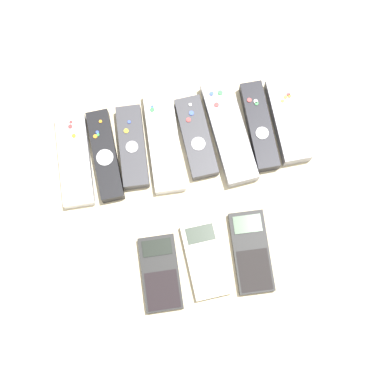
{
  "coord_description": "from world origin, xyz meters",
  "views": [
    {
      "loc": [
        -0.04,
        -0.2,
        0.97
      ],
      "look_at": [
        0.0,
        0.03,
        0.01
      ],
      "focal_mm": 50.0,
      "sensor_mm": 36.0,
      "label": 1
    }
  ],
  "objects_px": {
    "remote_4": "(196,137)",
    "calculator_0": "(160,273)",
    "calculator_1": "(206,260)",
    "remote_5": "(229,132)",
    "remote_1": "(105,155)",
    "remote_2": "(132,147)",
    "calculator_2": "(251,252)",
    "remote_0": "(75,160)",
    "remote_6": "(259,126)",
    "remote_7": "(288,121)",
    "remote_3": "(164,141)"
  },
  "relations": [
    {
      "from": "remote_2",
      "to": "remote_4",
      "type": "relative_size",
      "value": 1.0
    },
    {
      "from": "calculator_1",
      "to": "remote_5",
      "type": "bearing_deg",
      "value": 66.69
    },
    {
      "from": "calculator_1",
      "to": "calculator_2",
      "type": "height_order",
      "value": "same"
    },
    {
      "from": "remote_7",
      "to": "calculator_2",
      "type": "bearing_deg",
      "value": -117.48
    },
    {
      "from": "remote_2",
      "to": "calculator_0",
      "type": "distance_m",
      "value": 0.24
    },
    {
      "from": "remote_7",
      "to": "remote_0",
      "type": "bearing_deg",
      "value": -179.65
    },
    {
      "from": "remote_5",
      "to": "calculator_0",
      "type": "xyz_separation_m",
      "value": [
        -0.17,
        -0.24,
        -0.01
      ]
    },
    {
      "from": "remote_0",
      "to": "calculator_2",
      "type": "distance_m",
      "value": 0.37
    },
    {
      "from": "remote_1",
      "to": "calculator_1",
      "type": "height_order",
      "value": "remote_1"
    },
    {
      "from": "remote_6",
      "to": "calculator_1",
      "type": "xyz_separation_m",
      "value": [
        -0.15,
        -0.23,
        -0.01
      ]
    },
    {
      "from": "calculator_0",
      "to": "calculator_2",
      "type": "xyz_separation_m",
      "value": [
        0.17,
        0.01,
        0.0
      ]
    },
    {
      "from": "remote_1",
      "to": "remote_6",
      "type": "relative_size",
      "value": 1.01
    },
    {
      "from": "remote_3",
      "to": "remote_1",
      "type": "bearing_deg",
      "value": -173.82
    },
    {
      "from": "remote_1",
      "to": "remote_0",
      "type": "bearing_deg",
      "value": 176.7
    },
    {
      "from": "remote_5",
      "to": "remote_6",
      "type": "xyz_separation_m",
      "value": [
        0.06,
        -0.0,
        0.0
      ]
    },
    {
      "from": "remote_0",
      "to": "remote_1",
      "type": "distance_m",
      "value": 0.06
    },
    {
      "from": "remote_6",
      "to": "calculator_0",
      "type": "relative_size",
      "value": 1.27
    },
    {
      "from": "remote_3",
      "to": "remote_6",
      "type": "relative_size",
      "value": 1.15
    },
    {
      "from": "calculator_0",
      "to": "remote_6",
      "type": "bearing_deg",
      "value": 48.04
    },
    {
      "from": "remote_1",
      "to": "calculator_0",
      "type": "xyz_separation_m",
      "value": [
        0.06,
        -0.24,
        -0.0
      ]
    },
    {
      "from": "calculator_0",
      "to": "remote_5",
      "type": "bearing_deg",
      "value": 56.27
    },
    {
      "from": "remote_0",
      "to": "remote_2",
      "type": "relative_size",
      "value": 1.11
    },
    {
      "from": "remote_1",
      "to": "calculator_2",
      "type": "height_order",
      "value": "remote_1"
    },
    {
      "from": "remote_3",
      "to": "remote_5",
      "type": "relative_size",
      "value": 0.96
    },
    {
      "from": "remote_2",
      "to": "remote_4",
      "type": "height_order",
      "value": "remote_2"
    },
    {
      "from": "calculator_1",
      "to": "remote_1",
      "type": "bearing_deg",
      "value": 121.2
    },
    {
      "from": "remote_1",
      "to": "remote_2",
      "type": "height_order",
      "value": "same"
    },
    {
      "from": "remote_6",
      "to": "calculator_1",
      "type": "bearing_deg",
      "value": -122.38
    },
    {
      "from": "remote_2",
      "to": "calculator_2",
      "type": "xyz_separation_m",
      "value": [
        0.18,
        -0.24,
        -0.0
      ]
    },
    {
      "from": "remote_3",
      "to": "remote_7",
      "type": "height_order",
      "value": "remote_7"
    },
    {
      "from": "remote_1",
      "to": "remote_6",
      "type": "bearing_deg",
      "value": -1.06
    },
    {
      "from": "remote_3",
      "to": "remote_0",
      "type": "bearing_deg",
      "value": -175.63
    },
    {
      "from": "remote_2",
      "to": "calculator_1",
      "type": "distance_m",
      "value": 0.25
    },
    {
      "from": "calculator_2",
      "to": "remote_6",
      "type": "bearing_deg",
      "value": 77.73
    },
    {
      "from": "remote_2",
      "to": "remote_7",
      "type": "distance_m",
      "value": 0.3
    },
    {
      "from": "remote_2",
      "to": "remote_5",
      "type": "relative_size",
      "value": 0.77
    },
    {
      "from": "remote_4",
      "to": "calculator_0",
      "type": "bearing_deg",
      "value": -117.25
    },
    {
      "from": "remote_5",
      "to": "calculator_1",
      "type": "relative_size",
      "value": 1.51
    },
    {
      "from": "remote_2",
      "to": "remote_4",
      "type": "distance_m",
      "value": 0.12
    },
    {
      "from": "remote_1",
      "to": "calculator_2",
      "type": "xyz_separation_m",
      "value": [
        0.23,
        -0.23,
        -0.0
      ]
    },
    {
      "from": "remote_6",
      "to": "calculator_0",
      "type": "bearing_deg",
      "value": -133.85
    },
    {
      "from": "remote_6",
      "to": "calculator_0",
      "type": "height_order",
      "value": "remote_6"
    },
    {
      "from": "remote_1",
      "to": "remote_4",
      "type": "height_order",
      "value": "remote_1"
    },
    {
      "from": "remote_3",
      "to": "calculator_1",
      "type": "xyz_separation_m",
      "value": [
        0.03,
        -0.23,
        -0.0
      ]
    },
    {
      "from": "remote_1",
      "to": "remote_3",
      "type": "relative_size",
      "value": 0.87
    },
    {
      "from": "remote_4",
      "to": "calculator_0",
      "type": "xyz_separation_m",
      "value": [
        -0.11,
        -0.24,
        -0.0
      ]
    },
    {
      "from": "remote_0",
      "to": "remote_4",
      "type": "xyz_separation_m",
      "value": [
        0.23,
        0.0,
        0.0
      ]
    },
    {
      "from": "calculator_1",
      "to": "remote_3",
      "type": "bearing_deg",
      "value": 96.53
    },
    {
      "from": "remote_3",
      "to": "calculator_1",
      "type": "relative_size",
      "value": 1.44
    },
    {
      "from": "calculator_1",
      "to": "calculator_2",
      "type": "distance_m",
      "value": 0.08
    }
  ]
}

